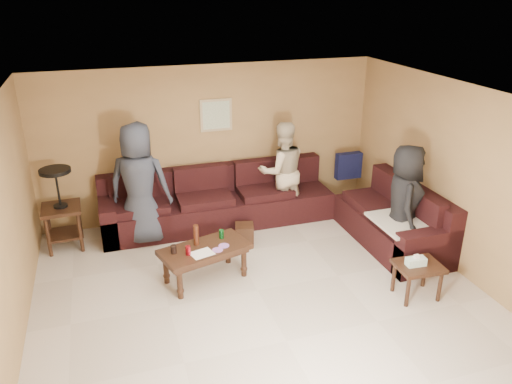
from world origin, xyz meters
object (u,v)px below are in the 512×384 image
at_px(end_table_left, 61,207).
at_px(person_left, 139,184).
at_px(coffee_table, 204,252).
at_px(sectional_sofa, 277,212).
at_px(side_table_right, 418,269).
at_px(person_middle, 282,171).
at_px(waste_bin, 245,235).
at_px(person_right, 404,202).

distance_m(end_table_left, person_left, 1.17).
bearing_deg(coffee_table, sectional_sofa, 37.02).
height_order(side_table_right, person_left, person_left).
bearing_deg(person_left, side_table_right, 160.97).
height_order(side_table_right, person_middle, person_middle).
xyz_separation_m(coffee_table, waste_bin, (0.77, 0.77, -0.24)).
relative_size(waste_bin, person_middle, 0.20).
xyz_separation_m(side_table_right, person_left, (-3.08, 2.53, 0.53)).
xyz_separation_m(waste_bin, person_left, (-1.42, 0.58, 0.76)).
bearing_deg(person_right, person_left, 90.85).
relative_size(person_left, person_middle, 1.13).
distance_m(sectional_sofa, person_right, 1.95).
bearing_deg(person_right, person_middle, 60.00).
bearing_deg(side_table_right, person_left, 140.61).
distance_m(coffee_table, side_table_right, 2.70).
bearing_deg(person_middle, coffee_table, 43.95).
distance_m(coffee_table, waste_bin, 1.11).
bearing_deg(person_middle, side_table_right, 108.18).
bearing_deg(side_table_right, waste_bin, 130.36).
relative_size(coffee_table, person_left, 0.68).
xyz_separation_m(side_table_right, person_right, (0.39, 0.98, 0.43)).
relative_size(waste_bin, person_right, 0.19).
xyz_separation_m(coffee_table, side_table_right, (2.42, -1.18, -0.01)).
height_order(sectional_sofa, coffee_table, sectional_sofa).
height_order(person_middle, person_right, person_right).
distance_m(person_middle, person_right, 2.06).
height_order(coffee_table, end_table_left, end_table_left).
height_order(coffee_table, side_table_right, coffee_table).
xyz_separation_m(end_table_left, side_table_right, (4.21, -2.68, -0.25)).
distance_m(sectional_sofa, end_table_left, 3.22).
bearing_deg(sectional_sofa, coffee_table, -142.98).
xyz_separation_m(sectional_sofa, person_middle, (0.24, 0.44, 0.50)).
bearing_deg(coffee_table, person_left, 115.92).
bearing_deg(person_left, waste_bin, 178.15).
height_order(end_table_left, side_table_right, end_table_left).
height_order(end_table_left, person_middle, person_middle).
distance_m(end_table_left, person_right, 4.90).
height_order(waste_bin, person_middle, person_middle).
height_order(waste_bin, person_right, person_right).
xyz_separation_m(sectional_sofa, coffee_table, (-1.39, -1.05, 0.08)).
bearing_deg(end_table_left, waste_bin, -16.00).
distance_m(waste_bin, person_left, 1.72).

